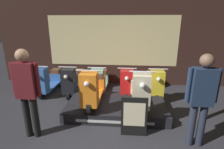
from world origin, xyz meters
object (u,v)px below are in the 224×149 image
at_px(scooter_backrow_4, 154,83).
at_px(person_right_browsing, 201,95).
at_px(scooter_backrow_3, 127,82).
at_px(scooter_display_right, 139,89).
at_px(scooter_backrow_2, 100,82).
at_px(scooter_backrow_0, 49,80).
at_px(scooter_display_left, 94,88).
at_px(price_sign_board, 134,117).
at_px(street_bollard, 204,100).
at_px(person_left_browsing, 27,88).
at_px(scooter_backrow_1, 74,81).

bearing_deg(scooter_backrow_4, person_right_browsing, -78.91).
bearing_deg(scooter_backrow_3, scooter_display_right, -76.08).
relative_size(scooter_backrow_2, scooter_backrow_4, 1.00).
height_order(scooter_backrow_0, scooter_backrow_2, same).
xyz_separation_m(scooter_display_left, scooter_backrow_4, (1.63, 1.20, -0.26)).
bearing_deg(scooter_backrow_2, scooter_backrow_3, 0.00).
xyz_separation_m(price_sign_board, street_bollard, (1.59, 0.70, 0.10)).
bearing_deg(scooter_backrow_2, scooter_display_left, -88.58).
relative_size(scooter_display_left, street_bollard, 1.55).
xyz_separation_m(scooter_backrow_0, person_left_browsing, (0.64, -2.25, 0.63)).
distance_m(scooter_backrow_0, price_sign_board, 3.36).
bearing_deg(person_right_browsing, scooter_backrow_4, 101.09).
relative_size(scooter_backrow_4, price_sign_board, 1.95).
xyz_separation_m(scooter_display_right, scooter_backrow_4, (0.53, 1.20, -0.26)).
xyz_separation_m(scooter_backrow_3, street_bollard, (1.74, -1.37, 0.13)).
height_order(person_right_browsing, street_bollard, person_right_browsing).
bearing_deg(price_sign_board, scooter_backrow_3, 94.19).
distance_m(scooter_display_right, scooter_backrow_1, 2.31).
relative_size(scooter_backrow_1, price_sign_board, 1.95).
distance_m(scooter_backrow_3, person_left_browsing, 2.98).
distance_m(scooter_backrow_3, street_bollard, 2.22).
relative_size(scooter_backrow_4, person_left_browsing, 0.92).
relative_size(scooter_backrow_1, scooter_backrow_4, 1.00).
xyz_separation_m(scooter_backrow_0, price_sign_board, (2.64, -2.08, 0.03)).
bearing_deg(street_bollard, scooter_display_left, 176.20).
xyz_separation_m(scooter_display_right, person_left_browsing, (-2.15, -1.05, 0.37)).
height_order(scooter_display_right, scooter_backrow_4, scooter_display_right).
bearing_deg(scooter_backrow_1, scooter_backrow_0, 180.00).
xyz_separation_m(scooter_backrow_3, scooter_backrow_4, (0.83, 0.00, 0.00)).
xyz_separation_m(scooter_backrow_2, scooter_backrow_4, (1.66, 0.00, 0.00)).
bearing_deg(person_left_browsing, scooter_backrow_3, 50.59).
bearing_deg(scooter_backrow_3, scooter_backrow_2, 180.00).
height_order(scooter_backrow_2, street_bollard, street_bollard).
height_order(scooter_backrow_0, scooter_backrow_3, same).
xyz_separation_m(scooter_display_right, scooter_backrow_3, (-0.30, 1.20, -0.26)).
height_order(scooter_display_left, scooter_backrow_3, scooter_display_left).
bearing_deg(scooter_backrow_3, person_left_browsing, -129.41).
bearing_deg(scooter_backrow_1, scooter_display_left, -54.48).
bearing_deg(person_right_browsing, price_sign_board, 171.13).
xyz_separation_m(scooter_backrow_3, person_right_browsing, (1.27, -2.25, 0.61)).
bearing_deg(person_right_browsing, scooter_backrow_1, 142.45).
xyz_separation_m(scooter_backrow_0, scooter_backrow_4, (3.32, 0.00, 0.00)).
bearing_deg(price_sign_board, person_right_browsing, -8.87).
bearing_deg(scooter_backrow_2, scooter_display_right, -46.87).
bearing_deg(scooter_display_left, scooter_backrow_0, 144.51).
distance_m(scooter_backrow_3, scooter_backrow_4, 0.83).
distance_m(scooter_backrow_4, price_sign_board, 2.19).
height_order(scooter_backrow_2, price_sign_board, scooter_backrow_2).
height_order(scooter_backrow_0, scooter_backrow_4, same).
bearing_deg(scooter_backrow_1, scooter_display_right, -31.60).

